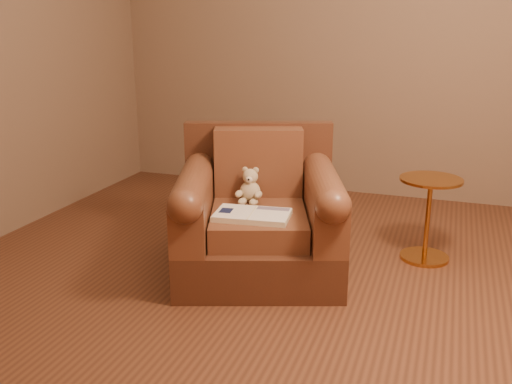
% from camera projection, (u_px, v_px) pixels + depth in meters
% --- Properties ---
extents(floor, '(4.00, 4.00, 0.00)m').
position_uv_depth(floor, '(278.00, 292.00, 3.05)').
color(floor, brown).
rests_on(floor, ground).
extents(armchair, '(1.13, 1.10, 0.81)m').
position_uv_depth(armchair, '(259.00, 218.00, 3.25)').
color(armchair, '#4C2919').
rests_on(armchair, floor).
extents(teddy_bear, '(0.15, 0.17, 0.21)m').
position_uv_depth(teddy_bear, '(250.00, 189.00, 3.28)').
color(teddy_bear, tan).
rests_on(teddy_bear, armchair).
extents(guidebook, '(0.42, 0.28, 0.03)m').
position_uv_depth(guidebook, '(252.00, 215.00, 3.03)').
color(guidebook, beige).
rests_on(guidebook, armchair).
extents(side_table, '(0.36, 0.36, 0.51)m').
position_uv_depth(side_table, '(428.00, 216.00, 3.40)').
color(side_table, '#B97C33').
rests_on(side_table, floor).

